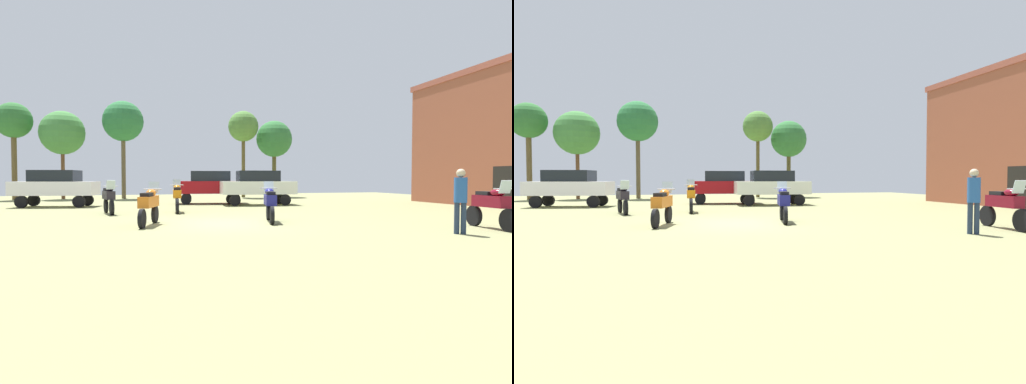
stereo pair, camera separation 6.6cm
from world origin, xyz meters
TOP-DOWN VIEW (x-y plane):
  - ground_plane at (0.00, 0.00)m, footprint 44.00×52.00m
  - motorcycle_1 at (-1.24, 5.04)m, footprint 0.62×2.19m
  - motorcycle_3 at (1.65, -0.02)m, footprint 0.73×2.12m
  - motorcycle_5 at (7.63, -3.67)m, footprint 0.65×2.20m
  - motorcycle_6 at (-4.19, 4.95)m, footprint 0.76×2.15m
  - motorcycle_7 at (-2.52, 0.06)m, footprint 0.80×2.19m
  - car_1 at (-7.39, 10.41)m, footprint 4.54×2.51m
  - car_3 at (3.71, 9.02)m, footprint 4.42×2.10m
  - car_4 at (1.21, 11.02)m, footprint 4.47×2.25m
  - person_1 at (5.86, -4.37)m, footprint 0.47×0.47m
  - tree_1 at (-11.90, 19.43)m, footprint 2.57×2.57m
  - tree_2 at (7.82, 18.70)m, footprint 3.02×3.02m
  - tree_4 at (-8.64, 19.41)m, footprint 3.25×3.25m
  - tree_5 at (5.06, 18.33)m, footprint 2.47×2.47m
  - tree_6 at (-4.27, 18.84)m, footprint 3.05×3.05m

SIDE VIEW (x-z plane):
  - ground_plane at x=0.00m, z-range 0.00..0.02m
  - motorcycle_7 at x=-2.52m, z-range 0.01..1.45m
  - motorcycle_3 at x=1.65m, z-range 0.01..1.46m
  - motorcycle_6 at x=-4.19m, z-range 0.01..1.49m
  - motorcycle_1 at x=-1.24m, z-range 0.00..1.51m
  - motorcycle_5 at x=7.63m, z-range 0.01..1.51m
  - person_1 at x=5.86m, z-range 0.18..2.00m
  - car_1 at x=-7.39m, z-range 0.19..2.19m
  - car_3 at x=3.71m, z-range 0.19..2.19m
  - car_4 at x=1.21m, z-range 0.19..2.19m
  - tree_2 at x=7.82m, z-range 1.65..8.03m
  - tree_4 at x=-8.64m, z-range 1.67..8.27m
  - tree_1 at x=-11.90m, z-range 2.15..9.22m
  - tree_5 at x=5.06m, z-range 2.21..9.22m
  - tree_6 at x=-4.27m, z-range 2.16..9.61m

